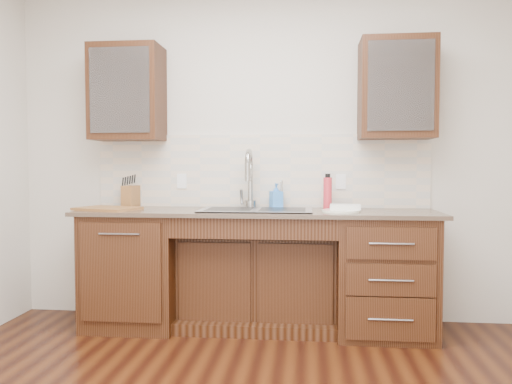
# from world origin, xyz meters

# --- Properties ---
(wall_back) EXTENTS (4.00, 0.10, 2.70)m
(wall_back) POSITION_xyz_m (0.00, 1.80, 1.35)
(wall_back) COLOR beige
(wall_back) RESTS_ON ground
(base_cabinet_left) EXTENTS (0.70, 0.62, 0.88)m
(base_cabinet_left) POSITION_xyz_m (-0.95, 1.44, 0.44)
(base_cabinet_left) COLOR #593014
(base_cabinet_left) RESTS_ON ground
(base_cabinet_center) EXTENTS (1.20, 0.44, 0.70)m
(base_cabinet_center) POSITION_xyz_m (0.00, 1.53, 0.35)
(base_cabinet_center) COLOR #593014
(base_cabinet_center) RESTS_ON ground
(base_cabinet_right) EXTENTS (0.70, 0.62, 0.88)m
(base_cabinet_right) POSITION_xyz_m (0.95, 1.44, 0.44)
(base_cabinet_right) COLOR #593014
(base_cabinet_right) RESTS_ON ground
(countertop) EXTENTS (2.70, 0.65, 0.03)m
(countertop) POSITION_xyz_m (0.00, 1.43, 0.90)
(countertop) COLOR #84705B
(countertop) RESTS_ON base_cabinet_left
(backsplash) EXTENTS (2.70, 0.02, 0.59)m
(backsplash) POSITION_xyz_m (0.00, 1.74, 1.21)
(backsplash) COLOR beige
(backsplash) RESTS_ON wall_back
(sink) EXTENTS (0.84, 0.46, 0.19)m
(sink) POSITION_xyz_m (0.00, 1.41, 0.83)
(sink) COLOR #9E9EA5
(sink) RESTS_ON countertop
(faucet) EXTENTS (0.04, 0.04, 0.40)m
(faucet) POSITION_xyz_m (-0.07, 1.64, 1.11)
(faucet) COLOR #999993
(faucet) RESTS_ON countertop
(filter_tap) EXTENTS (0.02, 0.02, 0.24)m
(filter_tap) POSITION_xyz_m (0.18, 1.65, 1.03)
(filter_tap) COLOR #999993
(filter_tap) RESTS_ON countertop
(upper_cabinet_left) EXTENTS (0.55, 0.34, 0.75)m
(upper_cabinet_left) POSITION_xyz_m (-1.05, 1.58, 1.83)
(upper_cabinet_left) COLOR #593014
(upper_cabinet_left) RESTS_ON wall_back
(upper_cabinet_right) EXTENTS (0.55, 0.34, 0.75)m
(upper_cabinet_right) POSITION_xyz_m (1.05, 1.58, 1.83)
(upper_cabinet_right) COLOR #593014
(upper_cabinet_right) RESTS_ON wall_back
(outlet_left) EXTENTS (0.08, 0.01, 0.12)m
(outlet_left) POSITION_xyz_m (-0.65, 1.73, 1.12)
(outlet_left) COLOR white
(outlet_left) RESTS_ON backsplash
(outlet_right) EXTENTS (0.08, 0.01, 0.12)m
(outlet_right) POSITION_xyz_m (0.65, 1.73, 1.12)
(outlet_right) COLOR white
(outlet_right) RESTS_ON backsplash
(soap_bottle) EXTENTS (0.12, 0.12, 0.20)m
(soap_bottle) POSITION_xyz_m (0.14, 1.66, 1.01)
(soap_bottle) COLOR #3D8AE8
(soap_bottle) RESTS_ON countertop
(water_bottle) EXTENTS (0.07, 0.07, 0.25)m
(water_bottle) POSITION_xyz_m (0.54, 1.59, 1.03)
(water_bottle) COLOR red
(water_bottle) RESTS_ON countertop
(plate) EXTENTS (0.29, 0.29, 0.02)m
(plate) POSITION_xyz_m (0.63, 1.36, 0.92)
(plate) COLOR white
(plate) RESTS_ON countertop
(dish_towel) EXTENTS (0.23, 0.18, 0.04)m
(dish_towel) POSITION_xyz_m (0.66, 1.41, 0.94)
(dish_towel) COLOR #EFEDCA
(dish_towel) RESTS_ON plate
(knife_block) EXTENTS (0.12, 0.17, 0.17)m
(knife_block) POSITION_xyz_m (-1.06, 1.65, 1.00)
(knife_block) COLOR brown
(knife_block) RESTS_ON countertop
(cutting_board) EXTENTS (0.52, 0.43, 0.02)m
(cutting_board) POSITION_xyz_m (-1.14, 1.35, 0.92)
(cutting_board) COLOR olive
(cutting_board) RESTS_ON countertop
(cup_left_a) EXTENTS (0.13, 0.13, 0.09)m
(cup_left_a) POSITION_xyz_m (-1.12, 1.58, 1.77)
(cup_left_a) COLOR silver
(cup_left_a) RESTS_ON upper_cabinet_left
(cup_left_b) EXTENTS (0.10, 0.10, 0.09)m
(cup_left_b) POSITION_xyz_m (-0.98, 1.58, 1.77)
(cup_left_b) COLOR silver
(cup_left_b) RESTS_ON upper_cabinet_left
(cup_right_a) EXTENTS (0.15, 0.15, 0.10)m
(cup_right_a) POSITION_xyz_m (0.90, 1.58, 1.77)
(cup_right_a) COLOR white
(cup_right_a) RESTS_ON upper_cabinet_right
(cup_right_b) EXTENTS (0.11, 0.11, 0.08)m
(cup_right_b) POSITION_xyz_m (1.09, 1.58, 1.77)
(cup_right_b) COLOR silver
(cup_right_b) RESTS_ON upper_cabinet_right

